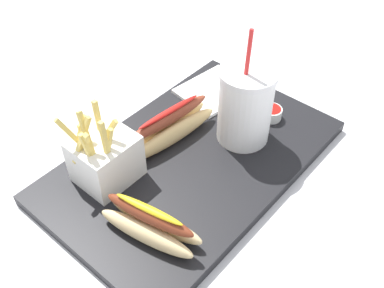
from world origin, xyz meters
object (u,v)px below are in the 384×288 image
object	(u,v)px
soda_cup	(245,105)
hot_dog_1	(170,127)
hot_dog_2	(150,224)
napkin_stack	(214,90)
ketchup_cup_1	(272,113)
fries_basket	(105,158)

from	to	relation	value
soda_cup	hot_dog_1	xyz separation A→B (m)	(0.09, -0.09, -0.05)
soda_cup	hot_dog_2	size ratio (longest dim) A/B	1.33
soda_cup	napkin_stack	distance (m)	0.15
hot_dog_2	ketchup_cup_1	xyz separation A→B (m)	(-0.33, -0.01, -0.01)
fries_basket	ketchup_cup_1	world-z (taller)	fries_basket
soda_cup	hot_dog_1	size ratio (longest dim) A/B	1.13
ketchup_cup_1	hot_dog_1	bearing A→B (deg)	-33.14
ketchup_cup_1	napkin_stack	xyz separation A→B (m)	(0.01, -0.13, -0.01)
soda_cup	hot_dog_2	distance (m)	0.26
soda_cup	fries_basket	bearing A→B (deg)	-25.90
fries_basket	hot_dog_2	bearing A→B (deg)	75.51
ketchup_cup_1	soda_cup	bearing A→B (deg)	-8.67
fries_basket	ketchup_cup_1	distance (m)	0.32
soda_cup	ketchup_cup_1	size ratio (longest dim) A/B	5.58
soda_cup	napkin_stack	world-z (taller)	soda_cup
soda_cup	hot_dog_1	distance (m)	0.14
hot_dog_2	napkin_stack	bearing A→B (deg)	-156.16
hot_dog_1	ketchup_cup_1	size ratio (longest dim) A/B	4.94
fries_basket	hot_dog_2	world-z (taller)	fries_basket
napkin_stack	hot_dog_2	bearing A→B (deg)	23.84
fries_basket	hot_dog_1	bearing A→B (deg)	174.36
fries_basket	hot_dog_1	size ratio (longest dim) A/B	0.76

